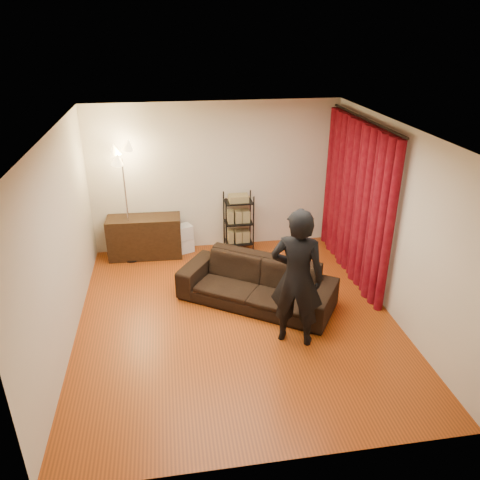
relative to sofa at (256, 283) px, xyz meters
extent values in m
plane|color=#9A3D0F|center=(-0.36, -0.36, -0.34)|extent=(5.00, 5.00, 0.00)
plane|color=white|center=(-0.36, -0.36, 2.36)|extent=(5.00, 5.00, 0.00)
plane|color=beige|center=(-0.36, 2.14, 1.01)|extent=(5.00, 0.00, 5.00)
plane|color=beige|center=(-0.36, -2.86, 1.01)|extent=(5.00, 0.00, 5.00)
plane|color=beige|center=(-2.61, -0.36, 1.01)|extent=(0.00, 5.00, 5.00)
plane|color=beige|center=(1.89, -0.36, 1.01)|extent=(0.00, 5.00, 5.00)
cylinder|color=black|center=(1.79, 0.77, 2.24)|extent=(0.04, 2.65, 0.04)
imported|color=black|center=(0.00, 0.00, 0.00)|extent=(2.43, 2.03, 0.68)
imported|color=black|center=(0.33, -0.98, 0.61)|extent=(0.82, 0.70, 1.90)
cube|color=black|center=(-1.70, 1.87, 0.04)|extent=(1.32, 0.54, 0.76)
camera|label=1|loc=(-1.20, -5.99, 3.56)|focal=35.00mm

